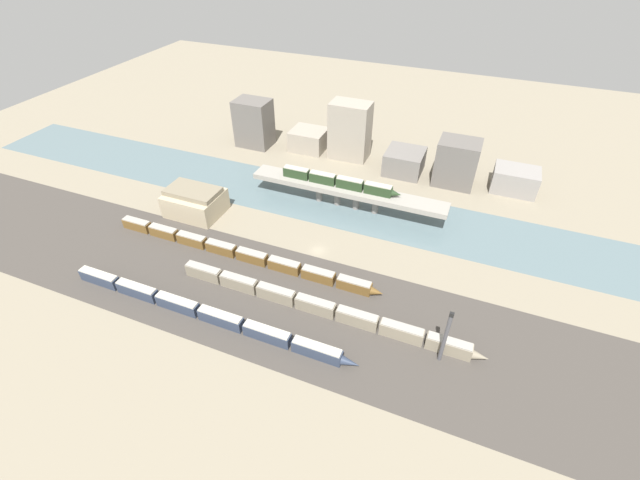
% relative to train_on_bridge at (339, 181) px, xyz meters
% --- Properties ---
extents(ground_plane, '(400.00, 400.00, 0.00)m').
position_rel_train_on_bridge_xyz_m(ground_plane, '(3.19, -27.47, -9.69)').
color(ground_plane, gray).
extents(railbed_yard, '(280.00, 42.00, 0.01)m').
position_rel_train_on_bridge_xyz_m(railbed_yard, '(3.19, -51.47, -9.69)').
color(railbed_yard, '#423D38').
rests_on(railbed_yard, ground).
extents(river_water, '(320.00, 28.48, 0.01)m').
position_rel_train_on_bridge_xyz_m(river_water, '(3.19, 0.00, -9.69)').
color(river_water, slate).
rests_on(river_water, ground).
extents(bridge, '(71.42, 8.03, 7.83)m').
position_rel_train_on_bridge_xyz_m(bridge, '(3.19, -0.00, -3.23)').
color(bridge, gray).
rests_on(bridge, ground).
extents(train_on_bridge, '(43.87, 2.68, 3.81)m').
position_rel_train_on_bridge_xyz_m(train_on_bridge, '(0.00, 0.00, 0.00)').
color(train_on_bridge, '#23381E').
rests_on(train_on_bridge, bridge).
extents(train_yard_near, '(85.36, 2.64, 3.87)m').
position_rel_train_on_bridge_xyz_m(train_yard_near, '(-14.61, -64.61, -7.79)').
color(train_yard_near, '#2D384C').
rests_on(train_yard_near, ground).
extents(train_yard_mid, '(85.98, 2.68, 4.18)m').
position_rel_train_on_bridge_xyz_m(train_yard_mid, '(13.29, -51.33, -7.63)').
color(train_yard_mid, gray).
rests_on(train_yard_mid, ground).
extents(train_yard_far, '(90.73, 2.80, 3.65)m').
position_rel_train_on_bridge_xyz_m(train_yard_far, '(-18.08, -39.62, -7.90)').
color(train_yard_far, brown).
rests_on(train_yard_far, ground).
extents(warehouse_building, '(18.75, 14.79, 9.75)m').
position_rel_train_on_bridge_xyz_m(warehouse_building, '(-45.05, -23.80, -5.06)').
color(warehouse_building, tan).
rests_on(warehouse_building, ground).
extents(signal_tower, '(1.00, 0.96, 16.65)m').
position_rel_train_on_bridge_xyz_m(signal_tower, '(46.14, -54.36, -1.51)').
color(signal_tower, '#4C4C51').
rests_on(signal_tower, ground).
extents(city_block_far_left, '(15.11, 11.33, 20.50)m').
position_rel_train_on_bridge_xyz_m(city_block_far_left, '(-51.72, 31.96, 0.56)').
color(city_block_far_left, '#605B56').
rests_on(city_block_far_left, ground).
extents(city_block_left, '(15.08, 13.17, 8.81)m').
position_rel_train_on_bridge_xyz_m(city_block_left, '(-27.60, 37.11, -5.29)').
color(city_block_left, gray).
rests_on(city_block_left, ground).
extents(city_block_center, '(16.42, 10.49, 23.88)m').
position_rel_train_on_bridge_xyz_m(city_block_center, '(-8.56, 36.81, 2.25)').
color(city_block_center, gray).
rests_on(city_block_center, ground).
extents(city_block_right, '(14.86, 15.05, 9.16)m').
position_rel_train_on_bridge_xyz_m(city_block_right, '(16.48, 32.65, -5.11)').
color(city_block_right, slate).
rests_on(city_block_right, ground).
extents(city_block_far_right, '(15.34, 12.31, 17.74)m').
position_rel_train_on_bridge_xyz_m(city_block_far_right, '(36.61, 31.24, -0.83)').
color(city_block_far_right, '#605B56').
rests_on(city_block_far_right, ground).
extents(city_block_tall, '(16.29, 11.90, 9.00)m').
position_rel_train_on_bridge_xyz_m(city_block_tall, '(58.77, 34.26, -5.19)').
color(city_block_tall, gray).
rests_on(city_block_tall, ground).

